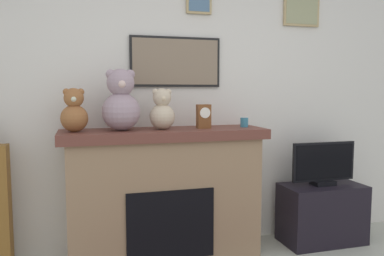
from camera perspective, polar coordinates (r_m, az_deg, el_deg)
back_wall at (r=3.53m, az=0.56°, el=3.95°), size 5.20×0.15×2.60m
fireplace at (r=3.27m, az=-4.04°, el=-9.60°), size 1.66×0.52×1.09m
tv_stand at (r=3.86m, az=18.55°, el=-11.83°), size 0.75×0.40×0.54m
television at (r=3.75m, az=18.78°, el=-5.08°), size 0.62×0.14×0.40m
candle_jar at (r=3.37m, az=7.69°, el=0.82°), size 0.07×0.07×0.08m
mantel_clock at (r=3.23m, az=1.72°, el=1.74°), size 0.11×0.08×0.20m
teddy_bear_brown at (r=3.07m, az=-16.93°, el=2.23°), size 0.21×0.21×0.33m
teddy_bear_cream at (r=3.09m, az=-10.40°, el=3.64°), size 0.30×0.30×0.48m
teddy_bear_tan at (r=3.14m, az=-4.41°, el=2.51°), size 0.21×0.21×0.33m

